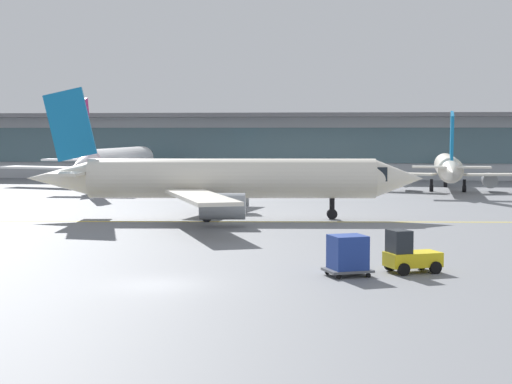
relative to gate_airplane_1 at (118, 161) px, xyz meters
The scene contains 8 objects.
ground_plane 69.02m from the gate_airplane_1, 73.17° to the right, with size 400.00×400.00×0.00m, color slate.
taxiway_centreline_stripe 43.96m from the gate_airplane_1, 63.67° to the right, with size 110.00×0.36×0.01m, color yellow.
terminal_concourse 30.25m from the gate_airplane_1, 48.62° to the left, with size 222.33×11.00×9.60m.
gate_airplane_1 is the anchor object (origin of this frame).
gate_airplane_2 40.23m from the gate_airplane_1, ahead, with size 25.30×27.31×9.04m.
taxiing_regional_jet 41.91m from the gate_airplane_1, 62.97° to the right, with size 31.22×28.91×10.34m.
baggage_tug 69.08m from the gate_airplane_1, 63.00° to the right, with size 2.94×2.40×2.10m.
cargo_dolly_lead 68.95m from the gate_airplane_1, 65.67° to the right, with size 2.56×2.30×1.94m.
Camera 1 is at (8.28, -36.52, 6.78)m, focal length 59.09 mm.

